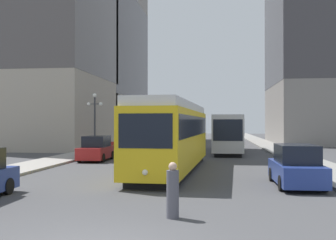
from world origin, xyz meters
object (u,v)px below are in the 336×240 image
Objects in this scene: lamp_post_left_far at (95,114)px; streetcar at (174,134)px; parked_car_left_near at (96,149)px; pedestrian_crossing_far at (173,192)px; transit_bus at (228,132)px; parked_car_right_far at (296,167)px; parked_car_left_far at (127,143)px.

streetcar is at bearing -53.97° from lamp_post_left_far.
parked_car_left_near is 2.65× the size of pedestrian_crossing_far.
transit_bus reaches higher than parked_car_left_near.
pedestrian_crossing_far is at bearing -67.45° from lamp_post_left_far.
lamp_post_left_far is at bearing -16.51° from pedestrian_crossing_far.
parked_car_right_far is 8.03m from pedestrian_crossing_far.
parked_car_right_far is (5.92, -4.94, -1.26)m from streetcar.
parked_car_right_far is 0.87× the size of lamp_post_left_far.
parked_car_left_far is (0.00, 10.26, 0.00)m from parked_car_left_near.
streetcar is at bearing -32.95° from pedestrian_crossing_far.
parked_car_left_near is at bearing -41.10° from parked_car_right_far.
streetcar is at bearing -40.10° from parked_car_right_far.
parked_car_left_far is (-9.88, 0.61, -1.10)m from transit_bus.
parked_car_right_far and parked_car_left_far have the same top height.
streetcar reaches higher than parked_car_left_far.
transit_bus is 2.47× the size of lamp_post_left_far.
streetcar reaches higher than parked_car_right_far.
transit_bus is 12.54m from lamp_post_left_far.
lamp_post_left_far is (-1.90, -4.59, 2.76)m from parked_car_left_far.
parked_car_right_far is 0.91× the size of parked_car_left_far.
transit_bus is at bearing 79.57° from streetcar.
streetcar is at bearing -42.91° from parked_car_left_near.
streetcar is 1.14× the size of transit_bus.
pedestrian_crossing_far is (7.55, -17.09, -0.09)m from parked_car_left_near.
parked_car_left_near is 6.59m from lamp_post_left_far.
lamp_post_left_far reaches higher than parked_car_right_far.
parked_car_right_far is (12.25, -10.58, 0.00)m from parked_car_left_near.
parked_car_right_far is 24.16m from parked_car_left_far.
lamp_post_left_far reaches higher than streetcar.
transit_bus is 26.87m from pedestrian_crossing_far.
parked_car_left_near is 0.86× the size of parked_car_left_far.
streetcar reaches higher than parked_car_left_near.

